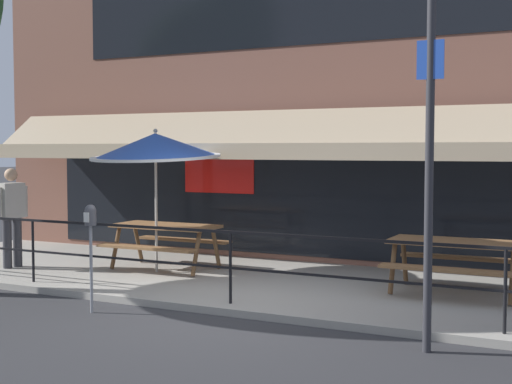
{
  "coord_description": "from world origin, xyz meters",
  "views": [
    {
      "loc": [
        4.46,
        -7.87,
        2.14
      ],
      "look_at": [
        -0.27,
        1.6,
        1.5
      ],
      "focal_mm": 50.0,
      "sensor_mm": 36.0,
      "label": 1
    }
  ],
  "objects": [
    {
      "name": "patio_deck",
      "position": [
        0.0,
        2.0,
        0.05
      ],
      "size": [
        15.0,
        4.0,
        0.1
      ],
      "primitive_type": "cube",
      "color": "#9E998E",
      "rests_on": "ground"
    },
    {
      "name": "restaurant_building",
      "position": [
        0.0,
        4.22,
        3.34
      ],
      "size": [
        15.0,
        1.6,
        6.72
      ],
      "color": "brown",
      "rests_on": "ground"
    },
    {
      "name": "patio_railing",
      "position": [
        0.0,
        0.3,
        0.8
      ],
      "size": [
        13.84,
        0.04,
        0.97
      ],
      "color": "black",
      "rests_on": "patio_deck"
    },
    {
      "name": "picnic_table_centre",
      "position": [
        2.54,
        2.2,
        0.71
      ],
      "size": [
        1.8,
        1.42,
        0.76
      ],
      "color": "brown",
      "rests_on": "patio_deck"
    },
    {
      "name": "parking_meter_near",
      "position": [
        -1.58,
        -0.6,
        1.15
      ],
      "size": [
        0.15,
        0.16,
        1.42
      ],
      "color": "gray",
      "rests_on": "ground"
    },
    {
      "name": "pedestrian_walking",
      "position": [
        -4.74,
        1.15,
        1.06
      ],
      "size": [
        0.31,
        0.61,
        1.71
      ],
      "color": "#333338",
      "rests_on": "patio_deck"
    },
    {
      "name": "patio_umbrella_left",
      "position": [
        -2.26,
        1.88,
        2.18
      ],
      "size": [
        2.14,
        2.14,
        2.38
      ],
      "color": "#B7B2A8",
      "rests_on": "patio_deck"
    },
    {
      "name": "street_sign_pole",
      "position": [
        2.77,
        -0.45,
        2.18
      ],
      "size": [
        0.28,
        0.09,
        4.25
      ],
      "color": "#2D2D33",
      "rests_on": "ground"
    },
    {
      "name": "ground_plane",
      "position": [
        0.0,
        0.0,
        0.0
      ],
      "size": [
        120.0,
        120.0,
        0.0
      ],
      "primitive_type": "plane",
      "color": "#2D2D30"
    },
    {
      "name": "picnic_table_left",
      "position": [
        -2.26,
        2.15,
        0.71
      ],
      "size": [
        1.8,
        1.42,
        0.76
      ],
      "color": "brown",
      "rests_on": "patio_deck"
    }
  ]
}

